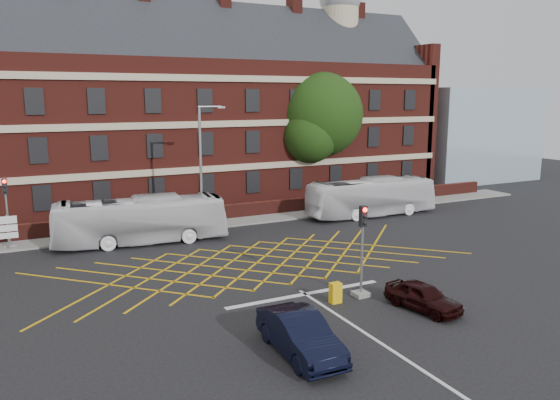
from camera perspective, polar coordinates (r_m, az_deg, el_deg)
name	(u,v)px	position (r m, az deg, el deg)	size (l,w,h in m)	color
ground	(272,273)	(28.89, -0.80, -7.64)	(120.00, 120.00, 0.00)	black
victorian_building	(162,112)	(48.25, -12.20, 9.01)	(51.00, 12.17, 20.40)	#591D17
boundary_wall	(195,215)	(40.44, -8.89, -1.60)	(56.00, 0.50, 1.10)	#4F1B15
far_pavement	(199,225)	(39.62, -8.42, -2.57)	(60.00, 3.00, 0.12)	slate
glass_block	(463,134)	(64.93, 18.55, 6.58)	(14.00, 10.00, 10.00)	#99B2BF
box_junction_hatching	(257,263)	(30.61, -2.45, -6.56)	(11.50, 0.12, 0.02)	#CC990C
stop_line	(305,294)	(25.97, 2.64, -9.79)	(8.00, 0.30, 0.02)	silver
centre_line	(392,351)	(21.01, 11.67, -15.18)	(0.15, 14.00, 0.02)	silver
bus_left	(141,220)	(35.29, -14.36, -2.07)	(2.50, 10.66, 2.97)	silver
bus_right	(371,197)	(42.71, 9.53, 0.30)	(2.46, 10.53, 2.93)	silver
car_navy	(300,334)	(20.10, 2.11, -13.86)	(1.59, 4.57, 1.51)	black
car_maroon	(423,296)	(24.77, 14.72, -9.72)	(1.43, 3.54, 1.21)	black
deciduous_tree	(320,121)	(48.15, 4.22, 8.26)	(7.61, 7.38, 11.25)	black
traffic_light_near	(362,260)	(25.43, 8.55, -6.18)	(0.70, 0.70, 4.27)	slate
traffic_light_far	(8,219)	(37.08, -26.56, -1.83)	(0.70, 0.70, 4.27)	slate
street_lamp	(202,192)	(36.51, -8.11, 0.85)	(2.25, 1.00, 8.53)	slate
direction_signs	(7,229)	(36.36, -26.59, -2.68)	(1.10, 0.16, 2.20)	gray
utility_cabinet	(335,293)	(24.90, 5.82, -9.63)	(0.50, 0.37, 0.93)	#E8B10D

